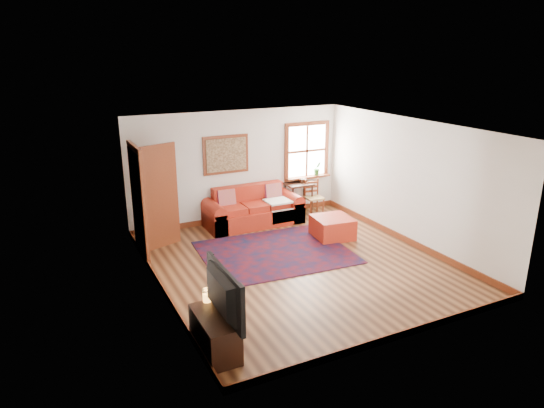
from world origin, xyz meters
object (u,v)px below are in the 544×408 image
side_table (299,188)px  ladder_back_chair (313,196)px  media_cabinet (215,334)px  red_ottoman (332,227)px  red_leather_sofa (253,212)px

side_table → ladder_back_chair: 0.39m
media_cabinet → red_ottoman: bearing=37.3°
red_leather_sofa → ladder_back_chair: bearing=-1.1°
side_table → ladder_back_chair: (0.28, -0.21, -0.17)m
media_cabinet → side_table: bearing=49.9°
side_table → media_cabinet: (-3.71, -4.40, -0.36)m
ladder_back_chair → red_ottoman: bearing=-105.7°
red_leather_sofa → side_table: size_ratio=2.91×
red_leather_sofa → side_table: bearing=8.1°
side_table → media_cabinet: side_table is taller
media_cabinet → ladder_back_chair: bearing=46.4°
ladder_back_chair → media_cabinet: (-3.99, -4.19, -0.20)m
red_ottoman → media_cabinet: bearing=-135.9°
red_leather_sofa → media_cabinet: size_ratio=2.35×
red_ottoman → ladder_back_chair: 1.54m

